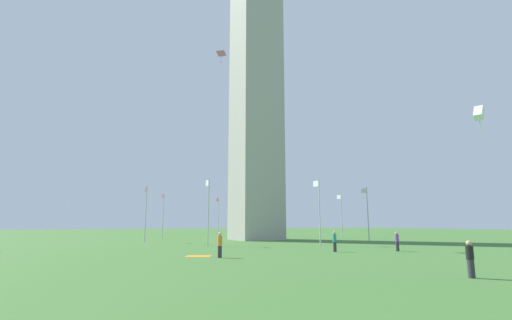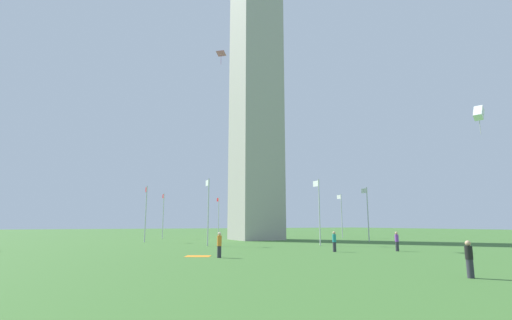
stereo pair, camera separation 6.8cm
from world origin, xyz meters
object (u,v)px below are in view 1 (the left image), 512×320
(person_teal_shirt, at_px, (335,242))
(person_black_shirt, at_px, (470,259))
(flagpole_se, at_px, (208,208))
(flagpole_nw, at_px, (283,215))
(flagpole_ne, at_px, (163,213))
(person_orange_shirt, at_px, (220,245))
(picnic_blanket_near_first_person, at_px, (198,256))
(flagpole_n, at_px, (218,215))
(kite_pink_diamond, at_px, (221,54))
(flagpole_w, at_px, (341,214))
(flagpole_s, at_px, (319,208))
(flagpole_e, at_px, (146,211))
(flagpole_sw, at_px, (367,211))
(obelisk_monument, at_px, (256,52))
(person_purple_shirt, at_px, (397,241))
(kite_white_box, at_px, (479,113))

(person_teal_shirt, bearing_deg, person_black_shirt, 145.69)
(person_teal_shirt, bearing_deg, flagpole_se, 9.85)
(flagpole_se, bearing_deg, flagpole_nw, -45.00)
(flagpole_ne, relative_size, person_orange_shirt, 4.12)
(picnic_blanket_near_first_person, bearing_deg, flagpole_n, -22.23)
(flagpole_n, bearing_deg, kite_pink_diamond, 159.68)
(flagpole_w, bearing_deg, person_orange_shirt, 128.88)
(flagpole_n, height_order, flagpole_s, same)
(flagpole_se, xyz_separation_m, picnic_blanket_near_first_person, (-11.95, 4.74, -4.00))
(picnic_blanket_near_first_person, bearing_deg, flagpole_nw, -38.35)
(flagpole_n, distance_m, person_orange_shirt, 43.76)
(person_teal_shirt, relative_size, picnic_blanket_near_first_person, 0.94)
(flagpole_se, relative_size, flagpole_s, 1.00)
(flagpole_e, relative_size, kite_pink_diamond, 4.73)
(flagpole_sw, xyz_separation_m, kite_pink_diamond, (-0.02, 21.38, 18.17))
(flagpole_sw, relative_size, person_teal_shirt, 4.27)
(picnic_blanket_near_first_person, bearing_deg, flagpole_s, -65.58)
(flagpole_e, xyz_separation_m, person_orange_shirt, (-25.01, -0.92, -3.13))
(person_teal_shirt, bearing_deg, flagpole_s, -46.63)
(flagpole_sw, distance_m, person_orange_shirt, 29.86)
(flagpole_se, xyz_separation_m, person_black_shirt, (-27.78, -2.71, -3.21))
(flagpole_n, height_order, flagpole_e, same)
(person_black_shirt, relative_size, picnic_blanket_near_first_person, 0.90)
(obelisk_monument, relative_size, picnic_blanket_near_first_person, 32.84)
(picnic_blanket_near_first_person, bearing_deg, flagpole_w, -54.00)
(person_teal_shirt, xyz_separation_m, kite_pink_diamond, (12.81, 5.74, 21.33))
(flagpole_sw, relative_size, picnic_blanket_near_first_person, 4.03)
(flagpole_w, bearing_deg, obelisk_monument, 90.23)
(flagpole_ne, relative_size, person_black_shirt, 4.49)
(flagpole_n, relative_size, flagpole_s, 1.00)
(flagpole_nw, relative_size, person_purple_shirt, 4.38)
(flagpole_s, distance_m, picnic_blanket_near_first_person, 18.05)
(kite_white_box, bearing_deg, flagpole_w, -19.17)
(flagpole_nw, height_order, picnic_blanket_near_first_person, flagpole_nw)
(flagpole_ne, height_order, kite_white_box, kite_white_box)
(flagpole_sw, xyz_separation_m, person_teal_shirt, (-12.83, 15.64, -3.16))
(flagpole_s, relative_size, kite_white_box, 2.96)
(flagpole_w, relative_size, person_teal_shirt, 4.27)
(flagpole_sw, bearing_deg, flagpole_nw, -0.00)
(flagpole_w, xyz_separation_m, picnic_blanket_near_first_person, (-23.24, 31.99, -4.00))
(flagpole_s, height_order, person_black_shirt, flagpole_s)
(obelisk_monument, relative_size, kite_white_box, 24.15)
(person_black_shirt, relative_size, kite_white_box, 0.66)
(flagpole_w, height_order, kite_white_box, kite_white_box)
(person_black_shirt, distance_m, kite_pink_diamond, 35.07)
(obelisk_monument, bearing_deg, flagpole_w, -89.77)
(flagpole_sw, distance_m, flagpole_nw, 22.58)
(flagpole_e, bearing_deg, kite_white_box, -146.60)
(flagpole_nw, bearing_deg, flagpole_sw, 180.00)
(flagpole_ne, bearing_deg, picnic_blanket_near_first_person, 172.19)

